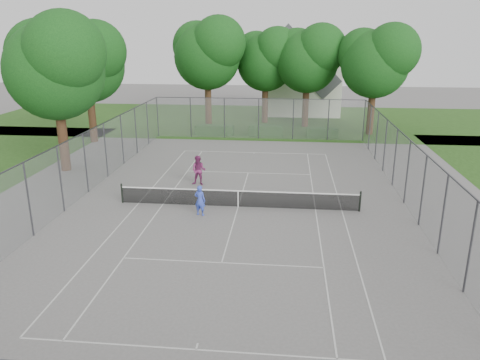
# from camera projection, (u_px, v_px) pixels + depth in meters

# --- Properties ---
(ground) EXTENTS (120.00, 120.00, 0.00)m
(ground) POSITION_uv_depth(u_px,v_px,m) (238.00, 207.00, 25.07)
(ground) COLOR #615F5D
(ground) RESTS_ON ground
(grass_far) EXTENTS (60.00, 20.00, 0.00)m
(grass_far) POSITION_uv_depth(u_px,v_px,m) (264.00, 120.00, 49.73)
(grass_far) COLOR #224714
(grass_far) RESTS_ON ground
(court_markings) EXTENTS (11.03, 23.83, 0.01)m
(court_markings) POSITION_uv_depth(u_px,v_px,m) (238.00, 207.00, 25.07)
(court_markings) COLOR beige
(court_markings) RESTS_ON ground
(tennis_net) EXTENTS (12.87, 0.10, 1.10)m
(tennis_net) POSITION_uv_depth(u_px,v_px,m) (238.00, 198.00, 24.92)
(tennis_net) COLOR black
(tennis_net) RESTS_ON ground
(perimeter_fence) EXTENTS (18.08, 34.08, 3.52)m
(perimeter_fence) POSITION_uv_depth(u_px,v_px,m) (238.00, 175.00, 24.53)
(perimeter_fence) COLOR #38383D
(perimeter_fence) RESTS_ON ground
(tree_far_left) EXTENTS (7.32, 6.69, 10.53)m
(tree_far_left) POSITION_uv_depth(u_px,v_px,m) (208.00, 51.00, 44.78)
(tree_far_left) COLOR #372114
(tree_far_left) RESTS_ON ground
(tree_far_midleft) EXTENTS (6.63, 6.05, 9.53)m
(tree_far_midleft) POSITION_uv_depth(u_px,v_px,m) (267.00, 57.00, 46.52)
(tree_far_midleft) COLOR #372114
(tree_far_midleft) RESTS_ON ground
(tree_far_midright) EXTENTS (6.83, 6.24, 9.82)m
(tree_far_midright) POSITION_uv_depth(u_px,v_px,m) (309.00, 56.00, 44.40)
(tree_far_midright) COLOR #372114
(tree_far_midright) RESTS_ON ground
(tree_far_right) EXTENTS (6.82, 6.22, 9.80)m
(tree_far_right) POSITION_uv_depth(u_px,v_px,m) (377.00, 59.00, 40.85)
(tree_far_right) COLOR #372114
(tree_far_right) RESTS_ON ground
(tree_side_back) EXTENTS (6.92, 6.32, 9.95)m
(tree_side_back) POSITION_uv_depth(u_px,v_px,m) (87.00, 59.00, 37.95)
(tree_side_back) COLOR #372114
(tree_side_back) RESTS_ON ground
(tree_side_front) EXTENTS (7.18, 6.56, 10.33)m
(tree_side_front) POSITION_uv_depth(u_px,v_px,m) (55.00, 63.00, 29.57)
(tree_side_front) COLOR #372114
(tree_side_front) RESTS_ON ground
(hedge_left) EXTENTS (3.49, 1.05, 0.87)m
(hedge_left) POSITION_uv_depth(u_px,v_px,m) (214.00, 130.00, 42.63)
(hedge_left) COLOR #1E4516
(hedge_left) RESTS_ON ground
(hedge_mid) EXTENTS (3.05, 0.87, 0.96)m
(hedge_mid) POSITION_uv_depth(u_px,v_px,m) (266.00, 131.00, 42.12)
(hedge_mid) COLOR #1E4516
(hedge_mid) RESTS_ON ground
(hedge_right) EXTENTS (2.71, 0.99, 0.81)m
(hedge_right) POSITION_uv_depth(u_px,v_px,m) (322.00, 132.00, 41.66)
(hedge_right) COLOR #1E4516
(hedge_right) RESTS_ON ground
(house) EXTENTS (7.88, 6.11, 9.81)m
(house) POSITION_uv_depth(u_px,v_px,m) (304.00, 78.00, 52.68)
(house) COLOR white
(house) RESTS_ON ground
(girl_player) EXTENTS (0.66, 0.52, 1.60)m
(girl_player) POSITION_uv_depth(u_px,v_px,m) (200.00, 200.00, 23.73)
(girl_player) COLOR blue
(girl_player) RESTS_ON ground
(woman_player) EXTENTS (0.94, 0.76, 1.83)m
(woman_player) POSITION_uv_depth(u_px,v_px,m) (199.00, 170.00, 28.44)
(woman_player) COLOR #79285B
(woman_player) RESTS_ON ground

